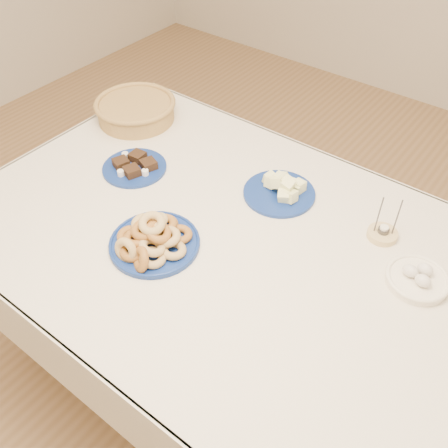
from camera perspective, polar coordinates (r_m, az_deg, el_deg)
The scene contains 8 objects.
ground at distance 2.09m, azimuth 0.87°, elevation -16.35°, with size 5.00×5.00×0.00m, color olive.
dining_table at distance 1.56m, azimuth 1.12°, elevation -4.46°, with size 1.71×1.11×0.75m.
donut_platter at distance 1.45m, azimuth -8.17°, elevation -1.74°, with size 0.30×0.30×0.12m.
melon_plate at distance 1.63m, azimuth 6.59°, elevation 3.92°, with size 0.31×0.31×0.08m.
brownie_plate at distance 1.76m, azimuth -10.19°, elevation 6.50°, with size 0.22×0.22×0.04m.
wicker_basket at distance 2.01m, azimuth -10.07°, elevation 12.77°, with size 0.34×0.34×0.08m.
candle_holder at distance 1.55m, azimuth 17.66°, elevation -1.03°, with size 0.12×0.12×0.15m.
egg_bowl at distance 1.45m, azimuth 21.24°, elevation -5.82°, with size 0.19×0.19×0.06m.
Camera 1 is at (0.61, -0.85, 1.81)m, focal length 40.00 mm.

